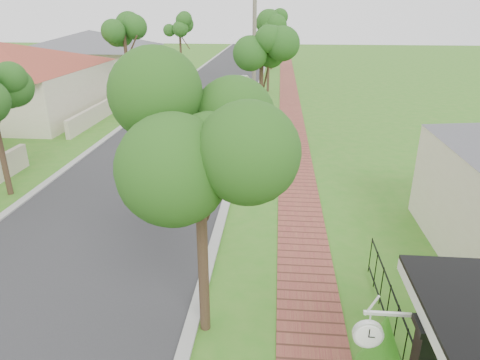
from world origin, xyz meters
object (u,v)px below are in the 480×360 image
at_px(parked_car_white, 237,85).
at_px(utility_pole, 254,54).
at_px(station_clock, 370,332).
at_px(near_tree, 199,144).
at_px(parked_car_red, 246,96).

distance_m(parked_car_white, utility_pole, 9.70).
distance_m(parked_car_white, station_clock, 29.95).
relative_size(parked_car_white, utility_pole, 0.53).
relative_size(near_tree, station_clock, 5.89).
xyz_separation_m(parked_car_red, station_clock, (3.73, -25.07, 1.31)).
relative_size(parked_car_white, station_clock, 4.61).
bearing_deg(parked_car_red, utility_pole, -91.14).
bearing_deg(near_tree, parked_car_red, 92.08).
height_order(parked_car_red, near_tree, near_tree).
relative_size(parked_car_red, station_clock, 4.24).
height_order(near_tree, station_clock, near_tree).
bearing_deg(near_tree, parked_car_white, 94.09).
relative_size(parked_car_red, parked_car_white, 0.92).
xyz_separation_m(parked_car_white, near_tree, (1.96, -27.42, 3.50)).
height_order(parked_car_white, near_tree, near_tree).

